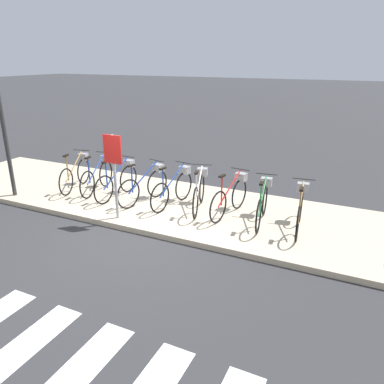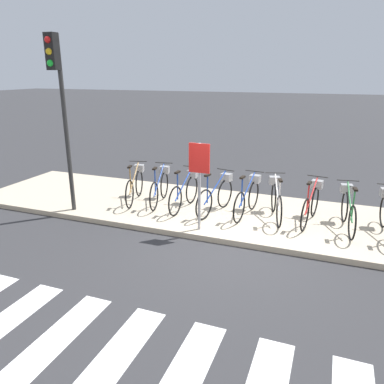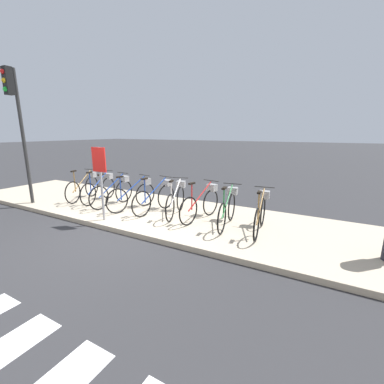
# 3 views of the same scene
# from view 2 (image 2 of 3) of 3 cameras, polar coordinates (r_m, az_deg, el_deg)

# --- Properties ---
(ground_plane) EXTENTS (120.00, 120.00, 0.00)m
(ground_plane) POSITION_cam_2_polar(r_m,az_deg,el_deg) (7.61, 5.57, -8.10)
(ground_plane) COLOR #2D2D30
(sidewalk) EXTENTS (14.17, 3.18, 0.12)m
(sidewalk) POSITION_cam_2_polar(r_m,az_deg,el_deg) (9.01, 8.31, -3.58)
(sidewalk) COLOR #B7A88E
(sidewalk) RESTS_ON ground_plane
(parked_bicycle_0) EXTENTS (0.58, 1.63, 1.03)m
(parked_bicycle_0) POSITION_cam_2_polar(r_m,az_deg,el_deg) (9.75, -8.63, 1.24)
(parked_bicycle_0) COLOR black
(parked_bicycle_0) RESTS_ON sidewalk
(parked_bicycle_1) EXTENTS (0.48, 1.66, 1.03)m
(parked_bicycle_1) POSITION_cam_2_polar(r_m,az_deg,el_deg) (9.51, -4.86, 0.96)
(parked_bicycle_1) COLOR black
(parked_bicycle_1) RESTS_ON sidewalk
(parked_bicycle_2) EXTENTS (0.46, 1.68, 1.03)m
(parked_bicycle_2) POSITION_cam_2_polar(r_m,az_deg,el_deg) (9.12, -1.01, 0.27)
(parked_bicycle_2) COLOR black
(parked_bicycle_2) RESTS_ON sidewalk
(parked_bicycle_3) EXTENTS (0.53, 1.65, 1.03)m
(parked_bicycle_3) POSITION_cam_2_polar(r_m,az_deg,el_deg) (8.86, 3.83, -0.29)
(parked_bicycle_3) COLOR black
(parked_bicycle_3) RESTS_ON sidewalk
(parked_bicycle_4) EXTENTS (0.46, 1.67, 1.03)m
(parked_bicycle_4) POSITION_cam_2_polar(r_m,az_deg,el_deg) (8.78, 8.56, -0.62)
(parked_bicycle_4) COLOR black
(parked_bicycle_4) RESTS_ON sidewalk
(parked_bicycle_5) EXTENTS (0.61, 1.63, 1.03)m
(parked_bicycle_5) POSITION_cam_2_polar(r_m,az_deg,el_deg) (8.72, 12.68, -1.00)
(parked_bicycle_5) COLOR black
(parked_bicycle_5) RESTS_ON sidewalk
(parked_bicycle_6) EXTENTS (0.46, 1.67, 1.03)m
(parked_bicycle_6) POSITION_cam_2_polar(r_m,az_deg,el_deg) (8.67, 17.75, -1.54)
(parked_bicycle_6) COLOR black
(parked_bicycle_6) RESTS_ON sidewalk
(parked_bicycle_7) EXTENTS (0.46, 1.67, 1.03)m
(parked_bicycle_7) POSITION_cam_2_polar(r_m,az_deg,el_deg) (8.56, 22.69, -2.32)
(parked_bicycle_7) COLOR black
(parked_bicycle_7) RESTS_ON sidewalk
(traffic_light) EXTENTS (0.24, 0.40, 3.98)m
(traffic_light) POSITION_cam_2_polar(r_m,az_deg,el_deg) (8.97, -19.65, 14.56)
(traffic_light) COLOR #2D2D2D
(traffic_light) RESTS_ON sidewalk
(sign_post) EXTENTS (0.44, 0.07, 1.85)m
(sign_post) POSITION_cam_2_polar(r_m,az_deg,el_deg) (7.60, 1.12, 3.09)
(sign_post) COLOR #99999E
(sign_post) RESTS_ON sidewalk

